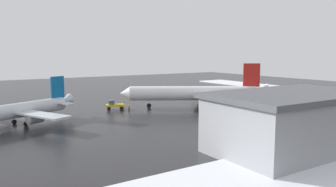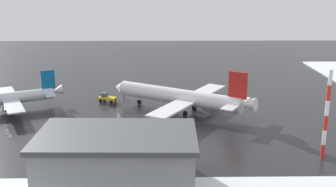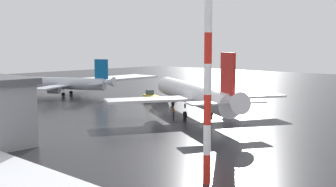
# 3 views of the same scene
# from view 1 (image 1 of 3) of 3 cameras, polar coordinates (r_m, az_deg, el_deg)

# --- Properties ---
(ground_plane) EXTENTS (240.00, 240.00, 0.00)m
(ground_plane) POSITION_cam_1_polar(r_m,az_deg,el_deg) (87.12, -1.79, -2.52)
(ground_plane) COLOR #232326
(snow_bank_right) EXTENTS (14.00, 116.00, 0.38)m
(snow_bank_right) POSITION_cam_1_polar(r_m,az_deg,el_deg) (134.20, 23.52, 0.35)
(snow_bank_right) COLOR white
(snow_bank_right) RESTS_ON ground_plane
(airplane_parked_starboard) EXTENTS (35.61, 30.50, 11.79)m
(airplane_parked_starboard) POSITION_cam_1_polar(r_m,az_deg,el_deg) (87.25, 4.98, 0.06)
(airplane_parked_starboard) COLOR white
(airplane_parked_starboard) RESTS_ON ground_plane
(airplane_foreground_jet) EXTENTS (29.41, 25.01, 9.32)m
(airplane_foreground_jet) POSITION_cam_1_polar(r_m,az_deg,el_deg) (71.28, -25.73, -2.86)
(airplane_foreground_jet) COLOR silver
(airplane_foreground_jet) RESTS_ON ground_plane
(pushback_tug) EXTENTS (5.09, 3.75, 2.50)m
(pushback_tug) POSITION_cam_1_polar(r_m,az_deg,el_deg) (85.31, -9.35, -1.94)
(pushback_tug) COLOR gold
(pushback_tug) RESTS_ON ground_plane
(ground_crew_by_nose_gear) EXTENTS (0.36, 0.36, 1.71)m
(ground_crew_by_nose_gear) POSITION_cam_1_polar(r_m,az_deg,el_deg) (83.12, -6.82, -2.35)
(ground_crew_by_nose_gear) COLOR black
(ground_crew_by_nose_gear) RESTS_ON ground_plane
(ground_crew_mid_apron) EXTENTS (0.36, 0.36, 1.71)m
(ground_crew_mid_apron) POSITION_cam_1_polar(r_m,az_deg,el_deg) (90.52, -7.80, -1.60)
(ground_crew_mid_apron) COLOR black
(ground_crew_mid_apron) RESTS_ON ground_plane
(ground_crew_beside_wing) EXTENTS (0.36, 0.36, 1.71)m
(ground_crew_beside_wing) POSITION_cam_1_polar(r_m,az_deg,el_deg) (83.93, 5.16, -2.24)
(ground_crew_beside_wing) COLOR black
(ground_crew_beside_wing) RESTS_ON ground_plane
(cargo_hangar) EXTENTS (25.32, 15.54, 8.80)m
(cargo_hangar) POSITION_cam_1_polar(r_m,az_deg,el_deg) (51.92, 20.81, -4.57)
(cargo_hangar) COLOR gray
(cargo_hangar) RESTS_ON ground_plane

